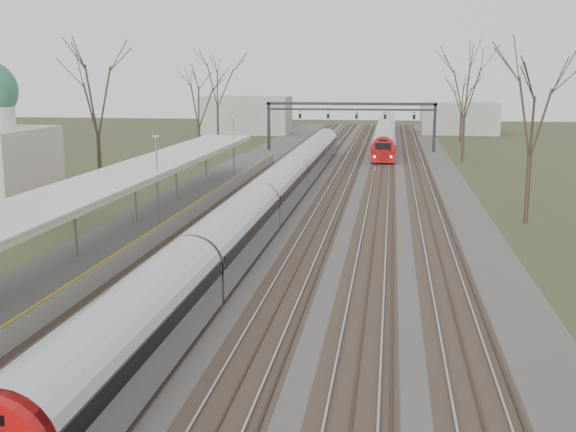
# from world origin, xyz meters

# --- Properties ---
(track_bed) EXTENTS (24.00, 160.00, 0.22)m
(track_bed) POSITION_xyz_m (0.26, 55.00, 0.06)
(track_bed) COLOR #474442
(track_bed) RESTS_ON ground
(platform) EXTENTS (3.50, 69.00, 1.00)m
(platform) POSITION_xyz_m (-9.05, 37.50, 0.50)
(platform) COLOR #9E9B93
(platform) RESTS_ON ground
(canopy) EXTENTS (4.10, 50.00, 3.11)m
(canopy) POSITION_xyz_m (-9.05, 32.99, 3.93)
(canopy) COLOR slate
(canopy) RESTS_ON platform
(signal_gantry) EXTENTS (21.00, 0.59, 6.08)m
(signal_gantry) POSITION_xyz_m (0.29, 84.99, 4.91)
(signal_gantry) COLOR black
(signal_gantry) RESTS_ON ground
(tree_west_far) EXTENTS (5.50, 5.50, 11.33)m
(tree_west_far) POSITION_xyz_m (-17.00, 48.00, 8.02)
(tree_west_far) COLOR #2D231C
(tree_west_far) RESTS_ON ground
(tree_east_far) EXTENTS (5.00, 5.00, 10.30)m
(tree_east_far) POSITION_xyz_m (14.00, 42.00, 7.29)
(tree_east_far) COLOR #2D231C
(tree_east_far) RESTS_ON ground
(train_near) EXTENTS (2.62, 75.21, 3.05)m
(train_near) POSITION_xyz_m (-2.50, 44.73, 1.48)
(train_near) COLOR #ABAEB5
(train_near) RESTS_ON ground
(train_far) EXTENTS (2.62, 60.21, 3.05)m
(train_far) POSITION_xyz_m (4.50, 101.04, 1.48)
(train_far) COLOR #ABAEB5
(train_far) RESTS_ON ground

